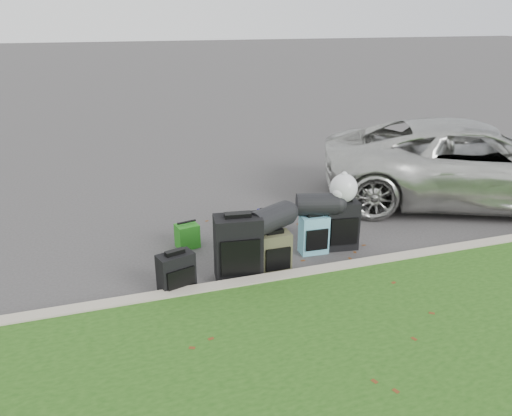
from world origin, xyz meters
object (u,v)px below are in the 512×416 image
object	(u,v)px
suitcase_olive	(275,253)
suitcase_small_black	(176,274)
suv	(473,163)
tote_green	(187,236)
suitcase_large_black_right	(341,225)
suitcase_large_black_left	(238,248)
suitcase_teal	(314,234)
tote_navy	(269,221)

from	to	relation	value
suitcase_olive	suitcase_small_black	bearing A→B (deg)	-172.95
suv	tote_green	bearing A→B (deg)	117.46
suitcase_small_black	suitcase_large_black_right	bearing A→B (deg)	-4.05
suitcase_large_black_left	tote_green	xyz separation A→B (m)	(-0.43, 1.07, -0.24)
suitcase_large_black_right	suitcase_olive	bearing A→B (deg)	-153.27
suitcase_teal	suitcase_large_black_right	xyz separation A→B (m)	(0.41, 0.02, 0.08)
suv	tote_navy	bearing A→B (deg)	116.52
suv	suitcase_large_black_right	distance (m)	3.14
suv	suitcase_small_black	bearing A→B (deg)	129.84
suitcase_small_black	tote_navy	xyz separation A→B (m)	(1.61, 1.35, -0.09)
suitcase_large_black_left	suitcase_olive	xyz separation A→B (m)	(0.48, 0.01, -0.14)
suitcase_large_black_left	suitcase_olive	size ratio (longest dim) A/B	1.53
tote_green	tote_navy	world-z (taller)	tote_navy
suitcase_small_black	suitcase_large_black_right	size ratio (longest dim) A/B	0.75
suitcase_large_black_right	suitcase_small_black	bearing A→B (deg)	-159.49
suitcase_teal	suitcase_large_black_right	world-z (taller)	suitcase_large_black_right
suitcase_olive	tote_navy	distance (m)	1.25
suv	suitcase_large_black_left	size ratio (longest dim) A/B	6.14
suv	suitcase_small_black	distance (m)	5.56
suitcase_teal	suitcase_large_black_right	bearing A→B (deg)	5.97
suitcase_large_black_right	tote_navy	distance (m)	1.13
suitcase_olive	tote_green	size ratio (longest dim) A/B	1.58
suv	suitcase_teal	distance (m)	3.55
tote_navy	suitcase_olive	bearing A→B (deg)	-101.28
suitcase_large_black_left	suitcase_large_black_right	world-z (taller)	suitcase_large_black_left
suv	tote_navy	world-z (taller)	suv
suitcase_olive	tote_navy	bearing A→B (deg)	73.75
suitcase_small_black	suitcase_olive	bearing A→B (deg)	-9.79
suitcase_large_black_left	tote_green	size ratio (longest dim) A/B	2.42
suitcase_small_black	suitcase_teal	xyz separation A→B (m)	(1.96, 0.51, 0.01)
suitcase_large_black_left	tote_green	distance (m)	1.18
suitcase_olive	suitcase_large_black_right	xyz separation A→B (m)	(1.11, 0.38, 0.08)
suv	suitcase_teal	bearing A→B (deg)	130.52
suitcase_small_black	suitcase_large_black_left	size ratio (longest dim) A/B	0.63
suitcase_small_black	suitcase_teal	distance (m)	2.02
suitcase_small_black	tote_green	size ratio (longest dim) A/B	1.52
suitcase_teal	tote_navy	bearing A→B (deg)	115.03
suv	suitcase_large_black_right	bearing A→B (deg)	132.26
suv	tote_green	distance (m)	5.02
suitcase_large_black_right	tote_navy	xyz separation A→B (m)	(-0.76, 0.82, -0.17)
suitcase_large_black_left	tote_green	world-z (taller)	suitcase_large_black_left
suitcase_teal	tote_navy	distance (m)	0.91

